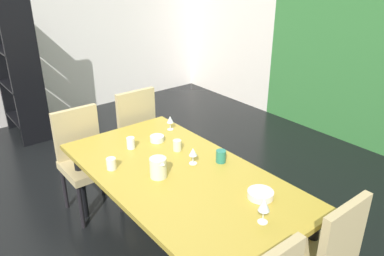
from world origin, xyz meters
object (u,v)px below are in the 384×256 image
(cup_south, at_px, (131,143))
(display_shelf, at_px, (17,67))
(wine_glass_near_window, at_px, (193,152))
(chair_left_far, at_px, (144,136))
(wine_glass_rear, at_px, (170,120))
(chair_left_near, at_px, (84,156))
(serving_bowl_center, at_px, (260,194))
(wine_glass_north, at_px, (264,205))
(serving_bowl_right, at_px, (157,139))
(cup_front, at_px, (177,145))
(pitcher_east, at_px, (158,168))
(cup_west, at_px, (111,164))
(cup_left, at_px, (221,156))
(chair_right_far, at_px, (320,251))
(dining_table, at_px, (179,181))

(cup_south, bearing_deg, display_shelf, -175.79)
(display_shelf, relative_size, wine_glass_near_window, 13.73)
(chair_left_far, distance_m, wine_glass_rear, 0.45)
(chair_left_near, bearing_deg, serving_bowl_center, 108.93)
(wine_glass_north, relative_size, serving_bowl_right, 1.43)
(display_shelf, height_order, cup_front, display_shelf)
(serving_bowl_right, distance_m, cup_south, 0.25)
(chair_left_near, relative_size, wine_glass_rear, 7.23)
(chair_left_near, height_order, wine_glass_north, chair_left_near)
(wine_glass_near_window, distance_m, serving_bowl_right, 0.51)
(cup_front, height_order, pitcher_east, pitcher_east)
(chair_left_near, bearing_deg, wine_glass_north, 101.58)
(display_shelf, xyz_separation_m, serving_bowl_center, (3.69, 0.50, -0.18))
(chair_left_near, distance_m, display_shelf, 2.12)
(serving_bowl_right, height_order, pitcher_east, pitcher_east)
(chair_left_far, relative_size, serving_bowl_center, 5.73)
(cup_west, distance_m, cup_left, 0.84)
(pitcher_east, bearing_deg, wine_glass_near_window, 89.55)
(wine_glass_rear, height_order, cup_left, wine_glass_rear)
(cup_left, relative_size, pitcher_east, 0.65)
(chair_left_far, height_order, wine_glass_rear, chair_left_far)
(serving_bowl_right, bearing_deg, wine_glass_north, -5.05)
(cup_left, bearing_deg, chair_left_near, -148.47)
(chair_right_far, height_order, display_shelf, display_shelf)
(wine_glass_rear, relative_size, cup_south, 1.37)
(dining_table, bearing_deg, chair_left_near, -162.90)
(chair_right_far, bearing_deg, cup_left, 87.59)
(dining_table, height_order, cup_left, cup_left)
(dining_table, relative_size, wine_glass_north, 11.48)
(chair_left_far, distance_m, serving_bowl_center, 1.63)
(chair_right_far, bearing_deg, cup_front, 94.76)
(wine_glass_near_window, relative_size, cup_front, 1.48)
(wine_glass_rear, bearing_deg, cup_front, -27.64)
(cup_front, xyz_separation_m, pitcher_east, (0.25, -0.35, 0.03))
(serving_bowl_center, height_order, cup_left, cup_left)
(dining_table, height_order, cup_south, cup_south)
(display_shelf, bearing_deg, chair_left_near, -1.43)
(chair_left_near, xyz_separation_m, display_shelf, (-2.08, 0.05, 0.39))
(wine_glass_north, bearing_deg, wine_glass_near_window, 171.91)
(cup_front, distance_m, pitcher_east, 0.44)
(dining_table, xyz_separation_m, serving_bowl_center, (0.59, 0.24, 0.09))
(wine_glass_north, distance_m, pitcher_east, 0.85)
(serving_bowl_center, relative_size, cup_west, 1.94)
(dining_table, distance_m, serving_bowl_center, 0.64)
(chair_right_far, relative_size, cup_left, 9.57)
(wine_glass_rear, distance_m, cup_left, 0.75)
(chair_left_far, bearing_deg, serving_bowl_right, 73.10)
(chair_left_far, distance_m, cup_west, 0.98)
(serving_bowl_center, bearing_deg, wine_glass_near_window, -173.88)
(cup_front, bearing_deg, chair_right_far, 4.76)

